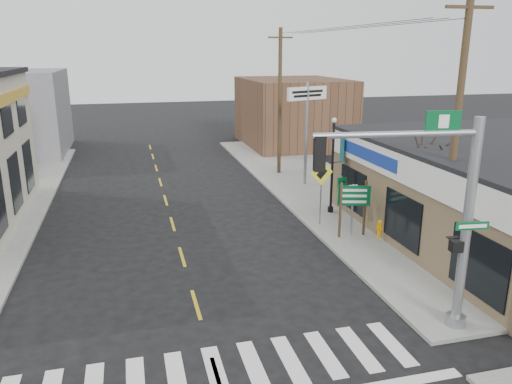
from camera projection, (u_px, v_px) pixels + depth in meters
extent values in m
plane|color=black|center=(218.00, 381.00, 12.40)|extent=(140.00, 140.00, 0.00)
cube|color=gray|center=(340.00, 203.00, 26.65)|extent=(6.00, 38.00, 0.13)
cube|color=gold|center=(182.00, 257.00, 19.84)|extent=(0.12, 56.00, 0.01)
cube|color=silver|center=(216.00, 371.00, 12.77)|extent=(11.00, 2.20, 0.01)
cube|color=brown|center=(293.00, 112.00, 42.45)|extent=(8.00, 10.00, 5.60)
cube|color=slate|center=(3.00, 113.00, 38.64)|extent=(9.00, 10.00, 6.40)
cylinder|color=gray|center=(467.00, 227.00, 13.86)|extent=(0.29, 0.29, 6.12)
cylinder|color=gray|center=(402.00, 136.00, 12.59)|extent=(4.49, 0.16, 0.16)
cube|color=black|center=(326.00, 158.00, 12.23)|extent=(0.29, 0.22, 0.92)
cube|color=#034821|center=(472.00, 226.00, 13.63)|extent=(0.97, 0.04, 0.22)
cube|color=#034821|center=(446.00, 122.00, 12.81)|extent=(0.97, 0.05, 0.56)
cube|color=black|center=(458.00, 247.00, 13.91)|extent=(0.33, 0.27, 0.33)
cube|color=#473621|center=(340.00, 210.00, 21.25)|extent=(0.09, 0.09, 2.45)
cube|color=#473621|center=(365.00, 208.00, 21.52)|extent=(0.09, 0.09, 2.45)
cube|color=#0A451C|center=(354.00, 196.00, 21.16)|extent=(1.40, 0.05, 0.87)
cylinder|color=#EDA100|center=(380.00, 230.00, 21.48)|extent=(0.22, 0.22, 0.62)
sphere|color=#EDA100|center=(381.00, 223.00, 21.39)|extent=(0.24, 0.24, 0.24)
cylinder|color=gray|center=(321.00, 195.00, 22.81)|extent=(0.07, 0.07, 2.79)
cube|color=gold|center=(322.00, 173.00, 22.49)|extent=(1.18, 0.03, 1.18)
cylinder|color=black|center=(332.00, 168.00, 24.31)|extent=(0.12, 0.12, 4.53)
sphere|color=silver|center=(334.00, 120.00, 23.67)|extent=(0.24, 0.24, 0.24)
cube|color=#155357|center=(342.00, 150.00, 24.18)|extent=(0.02, 0.48, 1.22)
cylinder|color=gray|center=(306.00, 134.00, 29.38)|extent=(0.18, 0.18, 6.02)
cube|color=silver|center=(307.00, 93.00, 28.72)|extent=(2.83, 0.18, 0.75)
cylinder|color=black|center=(431.00, 203.00, 20.39)|extent=(0.22, 0.22, 3.54)
ellipsoid|color=#1D3D1E|center=(488.00, 259.00, 17.99)|extent=(1.43, 1.43, 1.07)
ellipsoid|color=black|center=(396.00, 216.00, 23.22)|extent=(0.97, 0.97, 0.73)
cylinder|color=#41351D|center=(455.00, 137.00, 17.23)|extent=(0.25, 0.25, 9.77)
cube|color=#41351D|center=(470.00, 7.00, 16.07)|extent=(1.70, 0.11, 0.11)
cylinder|color=#473720|center=(280.00, 103.00, 31.67)|extent=(0.24, 0.24, 9.12)
cube|color=#473720|center=(281.00, 37.00, 30.58)|extent=(1.59, 0.10, 0.10)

